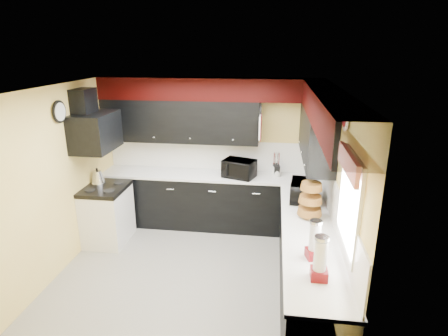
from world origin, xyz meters
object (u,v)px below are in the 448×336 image
toaster_oven (239,169)px  utensil_crock (276,171)px  knife_block (276,170)px  microwave (303,191)px  kettle (98,177)px

toaster_oven → utensil_crock: 0.62m
toaster_oven → knife_block: size_ratio=2.46×
utensil_crock → toaster_oven: bearing=-167.0°
utensil_crock → microwave: bearing=-69.2°
utensil_crock → knife_block: 0.02m
toaster_oven → kettle: size_ratio=2.32×
utensil_crock → knife_block: bearing=-90.0°
microwave → kettle: size_ratio=2.30×
utensil_crock → knife_block: size_ratio=0.81×
microwave → kettle: microwave is taller
utensil_crock → kettle: kettle is taller
microwave → knife_block: 1.04m
microwave → utensil_crock: size_ratio=3.02×
utensil_crock → knife_block: (0.00, -0.01, 0.02)m
toaster_oven → microwave: size_ratio=1.01×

